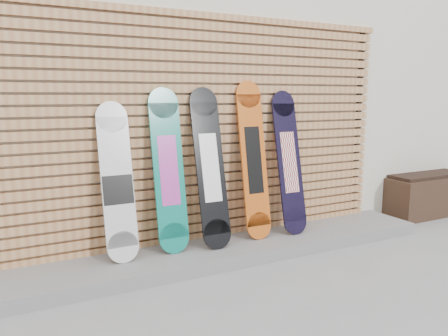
{
  "coord_description": "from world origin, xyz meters",
  "views": [
    {
      "loc": [
        -1.89,
        -2.88,
        1.52
      ],
      "look_at": [
        -0.03,
        0.75,
        0.85
      ],
      "focal_mm": 35.0,
      "sensor_mm": 36.0,
      "label": 1
    }
  ],
  "objects_px": {
    "snowboard_2": "(210,168)",
    "snowboard_3": "(254,160)",
    "planter_box": "(426,194)",
    "snowboard_0": "(117,183)",
    "snowboard_1": "(169,170)",
    "snowboard_4": "(289,162)"
  },
  "relations": [
    {
      "from": "snowboard_2",
      "to": "snowboard_3",
      "type": "bearing_deg",
      "value": 4.07
    },
    {
      "from": "planter_box",
      "to": "snowboard_3",
      "type": "distance_m",
      "value": 2.72
    },
    {
      "from": "snowboard_3",
      "to": "planter_box",
      "type": "bearing_deg",
      "value": 1.02
    },
    {
      "from": "snowboard_0",
      "to": "snowboard_1",
      "type": "relative_size",
      "value": 0.92
    },
    {
      "from": "snowboard_1",
      "to": "snowboard_2",
      "type": "xyz_separation_m",
      "value": [
        0.4,
        -0.04,
        0.0
      ]
    },
    {
      "from": "snowboard_4",
      "to": "snowboard_3",
      "type": "bearing_deg",
      "value": 177.07
    },
    {
      "from": "planter_box",
      "to": "snowboard_3",
      "type": "relative_size",
      "value": 0.77
    },
    {
      "from": "snowboard_2",
      "to": "snowboard_0",
      "type": "bearing_deg",
      "value": 177.98
    },
    {
      "from": "snowboard_2",
      "to": "snowboard_3",
      "type": "xyz_separation_m",
      "value": [
        0.49,
        0.04,
        0.03
      ]
    },
    {
      "from": "snowboard_2",
      "to": "snowboard_3",
      "type": "distance_m",
      "value": 0.5
    },
    {
      "from": "snowboard_0",
      "to": "snowboard_2",
      "type": "relative_size",
      "value": 0.92
    },
    {
      "from": "planter_box",
      "to": "snowboard_1",
      "type": "relative_size",
      "value": 0.81
    },
    {
      "from": "planter_box",
      "to": "snowboard_2",
      "type": "relative_size",
      "value": 0.81
    },
    {
      "from": "planter_box",
      "to": "snowboard_2",
      "type": "xyz_separation_m",
      "value": [
        -3.13,
        -0.08,
        0.6
      ]
    },
    {
      "from": "snowboard_1",
      "to": "snowboard_4",
      "type": "height_order",
      "value": "snowboard_1"
    },
    {
      "from": "snowboard_3",
      "to": "snowboard_0",
      "type": "bearing_deg",
      "value": -179.8
    },
    {
      "from": "planter_box",
      "to": "snowboard_1",
      "type": "height_order",
      "value": "snowboard_1"
    },
    {
      "from": "snowboard_0",
      "to": "snowboard_3",
      "type": "height_order",
      "value": "snowboard_3"
    },
    {
      "from": "snowboard_1",
      "to": "snowboard_2",
      "type": "height_order",
      "value": "snowboard_2"
    },
    {
      "from": "snowboard_3",
      "to": "snowboard_4",
      "type": "xyz_separation_m",
      "value": [
        0.41,
        -0.02,
        -0.05
      ]
    },
    {
      "from": "snowboard_4",
      "to": "planter_box",
      "type": "bearing_deg",
      "value": 1.75
    },
    {
      "from": "planter_box",
      "to": "snowboard_1",
      "type": "distance_m",
      "value": 3.58
    }
  ]
}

